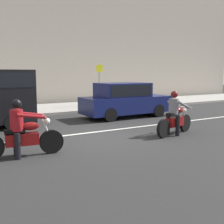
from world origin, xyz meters
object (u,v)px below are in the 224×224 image
Objects in this scene: motorcycle_with_rider_crimson at (21,133)px; street_sign_post at (99,81)px; motorcycle_with_rider_gray at (175,117)px; parked_sedan_navy at (125,100)px.

motorcycle_with_rider_crimson is 0.85× the size of street_sign_post.
motorcycle_with_rider_gray is 0.80× the size of street_sign_post.
motorcycle_with_rider_gray is 4.36m from parked_sedan_navy.
motorcycle_with_rider_gray is 0.46× the size of parked_sedan_navy.
motorcycle_with_rider_gray is at bearing -99.36° from street_sign_post.
motorcycle_with_rider_crimson is 10.77m from street_sign_post.
street_sign_post reaches higher than motorcycle_with_rider_gray.
parked_sedan_navy is at bearing 35.18° from motorcycle_with_rider_crimson.
street_sign_post reaches higher than parked_sedan_navy.
street_sign_post is (1.37, 8.32, 1.06)m from motorcycle_with_rider_gray.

